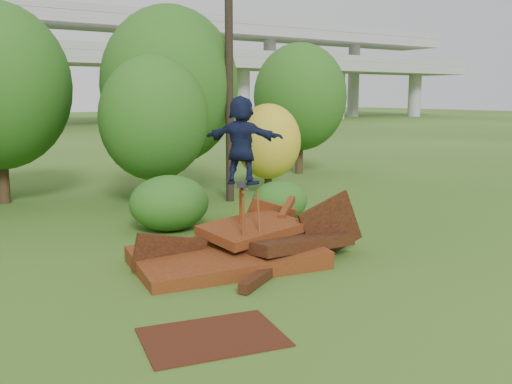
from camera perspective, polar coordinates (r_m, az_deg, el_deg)
ground at (r=12.20m, az=8.49°, el=-8.39°), size 240.00×240.00×0.00m
scrap_pile at (r=12.98m, az=-1.08°, el=-5.75°), size 5.68×3.49×1.71m
grind_rail at (r=12.78m, az=-1.44°, el=-2.40°), size 0.59×1.00×1.75m
skateboard at (r=12.52m, az=-1.42°, el=0.75°), size 0.58×0.82×0.08m
skater at (r=12.41m, az=-1.44°, el=5.21°), size 1.52×1.76×1.92m
flat_plate at (r=9.25m, az=-4.39°, el=-14.26°), size 2.44×1.96×0.03m
tree_2 at (r=19.29m, az=-10.20°, el=7.26°), size 3.60×3.60×5.08m
tree_3 at (r=21.53m, az=-8.62°, el=10.44°), size 5.04×5.04×7.00m
tree_4 at (r=21.83m, az=1.24°, el=5.06°), size 2.50×2.50×3.45m
tree_5 at (r=27.52m, az=4.41°, el=9.44°), size 4.42×4.42×6.21m
shrub_left at (r=16.14m, az=-8.67°, el=-1.09°), size 2.25×2.08×1.56m
shrub_right at (r=17.20m, az=2.38°, el=-0.90°), size 1.72×1.57×1.22m
utility_pole at (r=20.24m, az=-2.71°, el=14.02°), size 1.40×0.28×10.45m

